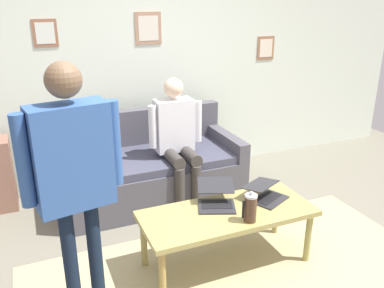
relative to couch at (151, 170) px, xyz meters
The scene contains 10 objects.
ground_plane 1.60m from the couch, 95.70° to the left, with size 7.68×7.68×0.00m, color slate.
area_rug 1.48m from the couch, 97.81° to the left, with size 3.16×1.37×0.01m, color tan.
back_wall 1.23m from the couch, 103.78° to the right, with size 7.04×0.11×2.70m.
couch is the anchor object (origin of this frame).
coffee_table 1.35m from the couch, 98.39° to the left, with size 1.34×0.57×0.47m.
laptop_left 1.41m from the couch, 114.28° to the left, with size 0.38×0.39×0.12m.
laptop_center 1.23m from the couch, 97.79° to the left, with size 0.40×0.45×0.15m.
french_press 1.57m from the couch, 100.33° to the left, with size 0.11×0.09×0.24m.
person_standing 1.95m from the couch, 59.16° to the left, with size 0.59×0.26×1.70m.
person_seated 0.52m from the couch, 132.55° to the left, with size 0.55×0.51×1.28m.
Camera 1 is at (1.26, 2.15, 2.01)m, focal length 37.59 mm.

